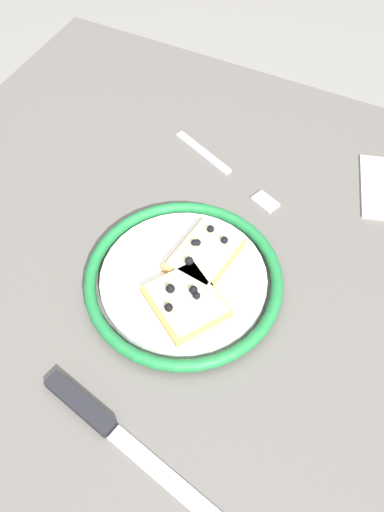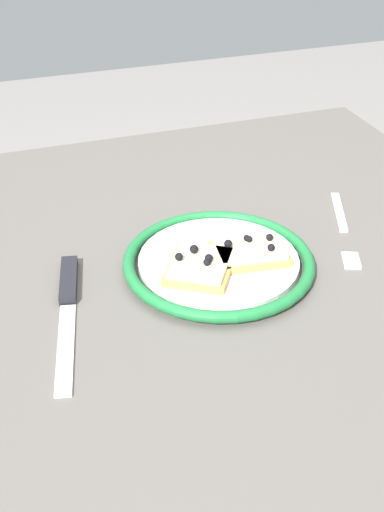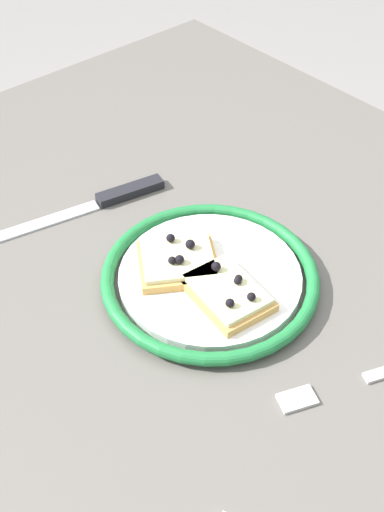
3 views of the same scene
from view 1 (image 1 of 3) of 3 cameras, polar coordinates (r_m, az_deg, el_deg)
The scene contains 7 objects.
ground_plane at distance 1.35m, azimuth -2.67°, elevation -21.01°, with size 6.00×6.00×0.00m, color gray.
dining_table at distance 0.75m, azimuth -4.52°, elevation -8.98°, with size 0.97×0.83×0.73m.
plate at distance 0.67m, azimuth -0.89°, elevation -2.48°, with size 0.24×0.24×0.02m.
pizza_slice_near at distance 0.64m, azimuth -0.66°, elevation -4.64°, with size 0.11×0.11×0.03m.
pizza_slice_far at distance 0.67m, azimuth 1.32°, elevation 0.25°, with size 0.10×0.08×0.03m.
knife at distance 0.60m, azimuth -9.14°, elevation -16.85°, with size 0.07×0.24×0.01m.
fork at distance 0.80m, azimuth 3.50°, elevation 8.92°, with size 0.09×0.19×0.00m.
Camera 1 is at (0.27, 0.20, 1.30)m, focal length 38.37 mm.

